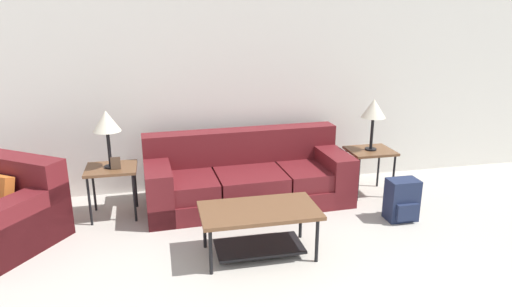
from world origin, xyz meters
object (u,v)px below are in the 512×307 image
at_px(couch, 247,178).
at_px(coffee_table, 259,221).
at_px(table_lamp_left, 106,123).
at_px(backpack, 402,200).
at_px(side_table_right, 370,155).
at_px(side_table_left, 112,173).
at_px(table_lamp_right, 374,110).

distance_m(couch, coffee_table, 1.24).
relative_size(table_lamp_left, backpack, 1.36).
height_order(side_table_right, backpack, side_table_right).
relative_size(side_table_left, table_lamp_right, 0.91).
height_order(coffee_table, table_lamp_right, table_lamp_right).
bearing_deg(couch, table_lamp_left, -177.69).
distance_m(coffee_table, table_lamp_left, 1.94).
height_order(table_lamp_left, backpack, table_lamp_left).
bearing_deg(couch, backpack, -28.48).
xyz_separation_m(couch, coffee_table, (-0.14, -1.23, 0.05)).
height_order(coffee_table, side_table_right, side_table_right).
xyz_separation_m(coffee_table, backpack, (1.67, 0.40, -0.12)).
relative_size(coffee_table, table_lamp_right, 1.73).
height_order(side_table_right, table_lamp_left, table_lamp_left).
height_order(couch, side_table_left, couch).
bearing_deg(couch, table_lamp_right, -2.30).
relative_size(couch, side_table_right, 4.20).
bearing_deg(coffee_table, backpack, 13.43).
relative_size(couch, table_lamp_right, 3.83).
distance_m(side_table_right, backpack, 0.82).
bearing_deg(coffee_table, couch, 83.58).
bearing_deg(table_lamp_left, side_table_right, -0.00).
height_order(side_table_right, table_lamp_right, table_lamp_right).
distance_m(couch, table_lamp_right, 1.70).
distance_m(coffee_table, table_lamp_right, 2.15).
xyz_separation_m(table_lamp_right, backpack, (0.02, -0.77, -0.84)).
xyz_separation_m(side_table_right, table_lamp_right, (0.00, 0.00, 0.55)).
bearing_deg(table_lamp_right, couch, 177.70).
height_order(couch, coffee_table, couch).
height_order(couch, backpack, couch).
distance_m(table_lamp_left, backpack, 3.25).
distance_m(couch, backpack, 1.75).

